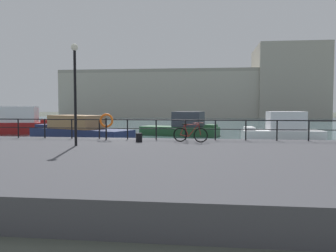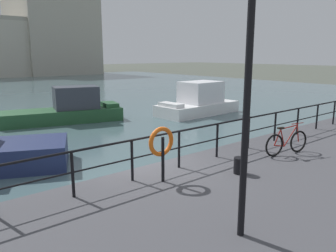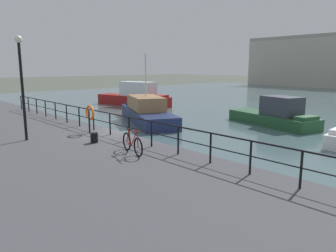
# 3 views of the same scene
# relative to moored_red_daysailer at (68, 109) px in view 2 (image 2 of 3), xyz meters

# --- Properties ---
(ground_plane) EXTENTS (240.00, 240.00, 0.00)m
(ground_plane) POSITION_rel_moored_red_daysailer_xyz_m (-2.39, -11.42, -0.74)
(ground_plane) COLOR #4C5147
(moored_red_daysailer) EXTENTS (7.11, 3.72, 2.08)m
(moored_red_daysailer) POSITION_rel_moored_red_daysailer_xyz_m (0.00, 0.00, 0.00)
(moored_red_daysailer) COLOR #23512D
(moored_red_daysailer) RESTS_ON water_basin
(moored_cabin_cruiser) EXTENTS (6.00, 2.69, 2.16)m
(moored_cabin_cruiser) POSITION_rel_moored_red_daysailer_xyz_m (7.92, -2.99, 0.08)
(moored_cabin_cruiser) COLOR white
(moored_cabin_cruiser) RESTS_ON water_basin
(quay_railing) EXTENTS (23.63, 0.07, 1.08)m
(quay_railing) POSITION_rel_moored_red_daysailer_xyz_m (-2.77, -12.17, 0.80)
(quay_railing) COLOR black
(quay_railing) RESTS_ON quay_promenade
(parked_bicycle) EXTENTS (1.74, 0.43, 0.98)m
(parked_bicycle) POSITION_rel_moored_red_daysailer_xyz_m (1.49, -13.40, 0.45)
(parked_bicycle) COLOR black
(parked_bicycle) RESTS_ON quay_promenade
(mooring_bollard) EXTENTS (0.32, 0.32, 0.44)m
(mooring_bollard) POSITION_rel_moored_red_daysailer_xyz_m (-1.06, -13.57, 0.28)
(mooring_bollard) COLOR black
(mooring_bollard) RESTS_ON quay_promenade
(life_ring_stand) EXTENTS (0.75, 0.16, 1.40)m
(life_ring_stand) POSITION_rel_moored_red_daysailer_xyz_m (-3.01, -12.67, 1.04)
(life_ring_stand) COLOR black
(life_ring_stand) RESTS_ON quay_promenade
(quay_lamp_post) EXTENTS (0.32, 0.32, 4.57)m
(quay_lamp_post) POSITION_rel_moored_red_daysailer_xyz_m (-3.55, -15.58, 2.99)
(quay_lamp_post) COLOR black
(quay_lamp_post) RESTS_ON quay_promenade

